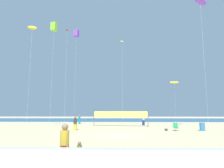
# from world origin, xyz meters

# --- Properties ---
(ground_plane) EXTENTS (120.00, 120.00, 0.00)m
(ground_plane) POSITION_xyz_m (0.00, 0.00, 0.00)
(ground_plane) COLOR beige
(ocean_band) EXTENTS (120.00, 20.00, 0.01)m
(ocean_band) POSITION_xyz_m (0.00, 31.53, 0.00)
(ocean_band) COLOR #28608C
(ocean_band) RESTS_ON ground
(boardwalk_ledge) EXTENTS (28.00, 0.44, 0.83)m
(boardwalk_ledge) POSITION_xyz_m (0.00, -11.14, 0.41)
(boardwalk_ledge) COLOR beige
(boardwalk_ledge) RESTS_ON ground
(mother_figure) EXTENTS (0.38, 0.38, 1.67)m
(mother_figure) POSITION_xyz_m (-2.33, -10.01, 0.89)
(mother_figure) COLOR #EA7260
(mother_figure) RESTS_ON ground
(toddler_figure) EXTENTS (0.21, 0.21, 0.91)m
(toddler_figure) POSITION_xyz_m (-1.69, -9.92, 0.48)
(toddler_figure) COLOR white
(toddler_figure) RESTS_ON ground
(beachgoer_teal_shirt) EXTENTS (0.36, 0.36, 1.57)m
(beachgoer_teal_shirt) POSITION_xyz_m (-6.70, 15.32, 0.84)
(beachgoer_teal_shirt) COLOR #19727A
(beachgoer_teal_shirt) RESTS_ON ground
(beachgoer_charcoal_shirt) EXTENTS (0.38, 0.38, 1.64)m
(beachgoer_charcoal_shirt) POSITION_xyz_m (-4.98, 4.14, 0.88)
(beachgoer_charcoal_shirt) COLOR gold
(beachgoer_charcoal_shirt) RESTS_ON ground
(beachgoer_sage_shirt) EXTENTS (0.39, 0.39, 1.69)m
(beachgoer_sage_shirt) POSITION_xyz_m (4.05, 12.45, 0.90)
(beachgoer_sage_shirt) COLOR navy
(beachgoer_sage_shirt) RESTS_ON ground
(folding_beach_chair) EXTENTS (0.52, 0.65, 0.89)m
(folding_beach_chair) POSITION_xyz_m (6.59, 3.94, 0.47)
(folding_beach_chair) COLOR #1E8C4C
(folding_beach_chair) RESTS_ON ground
(trash_barrel) EXTENTS (0.57, 0.57, 0.91)m
(trash_barrel) POSITION_xyz_m (9.54, 3.89, 0.46)
(trash_barrel) COLOR teal
(trash_barrel) RESTS_ON ground
(volleyball_net) EXTENTS (7.98, 1.38, 2.40)m
(volleyball_net) POSITION_xyz_m (0.36, 10.10, 1.64)
(volleyball_net) COLOR #4C4C51
(volleyball_net) RESTS_ON ground
(beach_handbag) EXTENTS (0.29, 0.14, 0.23)m
(beach_handbag) POSITION_xyz_m (5.49, 3.96, 0.11)
(beach_handbag) COLOR #2D2D33
(beach_handbag) RESTS_ON ground
(kite_yellow_tube) EXTENTS (1.60, 0.39, 8.03)m
(kite_yellow_tube) POSITION_xyz_m (11.22, 19.50, 7.82)
(kite_yellow_tube) COLOR silver
(kite_yellow_tube) RESTS_ON ground
(kite_yellow_inflatable) EXTENTS (1.31, 0.46, 13.24)m
(kite_yellow_inflatable) POSITION_xyz_m (-11.01, 4.72, 12.85)
(kite_yellow_inflatable) COLOR silver
(kite_yellow_inflatable) RESTS_ON ground
(kite_lime_box) EXTENTS (0.96, 0.96, 15.92)m
(kite_lime_box) POSITION_xyz_m (-9.90, 9.67, 15.26)
(kite_lime_box) COLOR silver
(kite_lime_box) RESTS_ON ground
(kite_lime_diamond) EXTENTS (0.94, 0.94, 14.19)m
(kite_lime_diamond) POSITION_xyz_m (0.80, 12.61, 13.76)
(kite_lime_diamond) COLOR silver
(kite_lime_diamond) RESTS_ON ground
(kite_violet_inflatable) EXTENTS (2.31, 1.86, 15.99)m
(kite_violet_inflatable) POSITION_xyz_m (9.94, 3.19, 15.38)
(kite_violet_inflatable) COLOR silver
(kite_violet_inflatable) RESTS_ON ground
(kite_violet_box) EXTENTS (0.96, 0.96, 18.64)m
(kite_violet_box) POSITION_xyz_m (-8.38, 18.66, 17.95)
(kite_violet_box) COLOR silver
(kite_violet_box) RESTS_ON ground
(kite_red_diamond) EXTENTS (0.51, 0.51, 14.11)m
(kite_red_diamond) POSITION_xyz_m (-7.34, 8.02, 13.01)
(kite_red_diamond) COLOR silver
(kite_red_diamond) RESTS_ON ground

